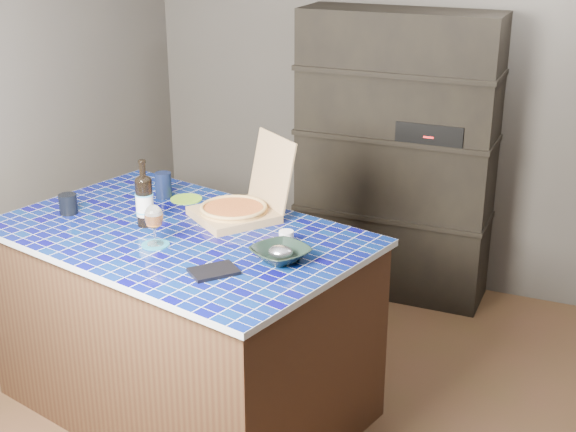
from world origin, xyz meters
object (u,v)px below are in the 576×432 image
at_px(wine_glass, 154,218).
at_px(pizza_box, 238,207).
at_px(mead_bottle, 144,200).
at_px(bowl, 281,254).
at_px(dvd_case, 214,271).
at_px(kitchen_island, 184,321).

bearing_deg(wine_glass, pizza_box, 67.46).
height_order(pizza_box, mead_bottle, pizza_box).
height_order(wine_glass, bowl, wine_glass).
distance_m(mead_bottle, bowl, 0.77).
distance_m(mead_bottle, wine_glass, 0.26).
bearing_deg(pizza_box, dvd_case, -36.20).
xyz_separation_m(kitchen_island, bowl, (0.56, -0.11, 0.50)).
bearing_deg(kitchen_island, pizza_box, 71.88).
height_order(mead_bottle, bowl, mead_bottle).
bearing_deg(dvd_case, pizza_box, 147.80).
distance_m(dvd_case, bowl, 0.30).
relative_size(kitchen_island, wine_glass, 10.29).
bearing_deg(wine_glass, dvd_case, -22.04).
xyz_separation_m(pizza_box, bowl, (0.39, -0.38, -0.03)).
xyz_separation_m(mead_bottle, wine_glass, (0.17, -0.19, 0.01)).
bearing_deg(mead_bottle, kitchen_island, -3.51).
xyz_separation_m(kitchen_island, mead_bottle, (-0.19, 0.01, 0.60)).
bearing_deg(dvd_case, bowl, 88.45).
bearing_deg(kitchen_island, bowl, 3.42).
relative_size(wine_glass, bowl, 0.79).
distance_m(wine_glass, bowl, 0.59).
xyz_separation_m(pizza_box, mead_bottle, (-0.36, -0.26, 0.07)).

